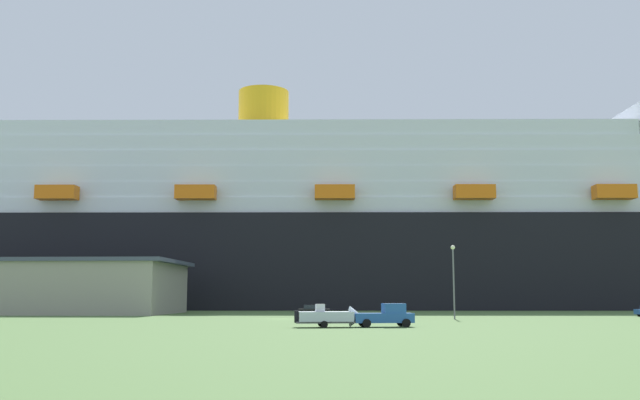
# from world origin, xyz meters

# --- Properties ---
(ground_plane) EXTENTS (600.00, 600.00, 0.00)m
(ground_plane) POSITION_xyz_m (0.00, 30.00, 0.00)
(ground_plane) COLOR #4C6B38
(cruise_ship) EXTENTS (238.64, 40.28, 54.84)m
(cruise_ship) POSITION_xyz_m (23.05, 64.86, 16.84)
(cruise_ship) COLOR black
(cruise_ship) RESTS_ON ground_plane
(pickup_truck) EXTENTS (5.78, 2.74, 2.20)m
(pickup_truck) POSITION_xyz_m (10.65, -23.35, 1.04)
(pickup_truck) COLOR #2659A5
(pickup_truck) RESTS_ON ground_plane
(small_boat_on_trailer) EXTENTS (7.08, 2.68, 2.15)m
(small_boat_on_trailer) POSITION_xyz_m (5.66, -23.87, 0.96)
(small_boat_on_trailer) COLOR #595960
(small_boat_on_trailer) RESTS_ON ground_plane
(street_lamp) EXTENTS (0.56, 0.56, 9.31)m
(street_lamp) POSITION_xyz_m (21.90, -1.53, 5.93)
(street_lamp) COLOR slate
(street_lamp) RESTS_ON ground_plane
(parked_car_green_wagon) EXTENTS (4.99, 2.73, 1.58)m
(parked_car_green_wagon) POSITION_xyz_m (-41.04, 21.26, 0.83)
(parked_car_green_wagon) COLOR #2D723F
(parked_car_green_wagon) RESTS_ON ground_plane
(parked_car_black_coupe) EXTENTS (4.58, 2.15, 1.58)m
(parked_car_black_coupe) POSITION_xyz_m (4.44, 13.46, 0.83)
(parked_car_black_coupe) COLOR black
(parked_car_black_coupe) RESTS_ON ground_plane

